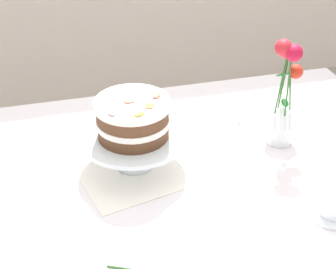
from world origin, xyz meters
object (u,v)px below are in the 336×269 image
teacup (335,207)px  flower_vase (283,104)px  layer_cake (133,118)px  cake_stand (134,140)px  dining_table (191,203)px

teacup → flower_vase: bearing=88.9°
layer_cake → flower_vase: flower_vase is taller
cake_stand → layer_cake: size_ratio=1.44×
layer_cake → flower_vase: 0.44m
cake_stand → teacup: (0.43, -0.33, -0.06)m
flower_vase → layer_cake: bearing=-178.9°
layer_cake → cake_stand: bearing=96.6°
layer_cake → flower_vase: bearing=1.1°
dining_table → layer_cake: 0.30m
cake_stand → flower_vase: flower_vase is taller
cake_stand → layer_cake: bearing=-83.4°
dining_table → cake_stand: 0.24m
dining_table → layer_cake: size_ratio=6.95×
layer_cake → teacup: size_ratio=1.59×
dining_table → cake_stand: cake_stand is taller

